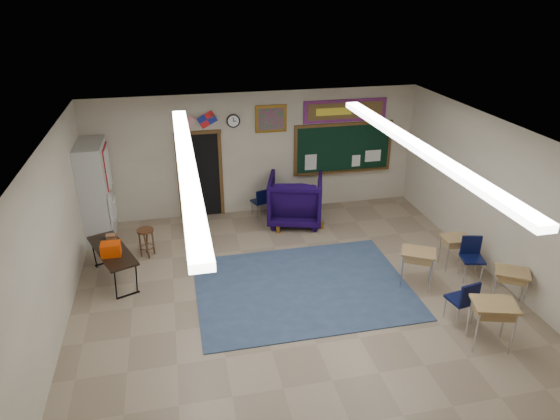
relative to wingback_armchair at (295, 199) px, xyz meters
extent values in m
plane|color=#86735C|center=(-0.76, -3.63, -0.58)|extent=(9.00, 9.00, 0.00)
cube|color=beige|center=(-0.76, 0.87, 0.92)|extent=(8.00, 0.04, 3.00)
cube|color=beige|center=(-4.76, -3.63, 0.92)|extent=(0.04, 9.00, 3.00)
cube|color=beige|center=(3.24, -3.63, 0.92)|extent=(0.04, 9.00, 3.00)
cube|color=silver|center=(-0.76, -3.63, 2.42)|extent=(8.00, 9.00, 0.04)
cube|color=#364567|center=(-0.56, -2.83, -0.57)|extent=(4.00, 3.00, 0.02)
cube|color=black|center=(-2.16, 0.86, 0.47)|extent=(0.95, 0.04, 2.10)
cube|color=silver|center=(-2.50, 0.42, 0.45)|extent=(0.35, 0.86, 2.05)
cube|color=#523517|center=(1.44, 0.84, 0.92)|extent=(2.55, 0.05, 1.30)
cube|color=black|center=(1.44, 0.83, 0.92)|extent=(2.40, 0.03, 1.15)
cube|color=#523517|center=(1.44, 0.78, 0.32)|extent=(2.40, 0.12, 0.04)
cube|color=red|center=(1.44, 0.84, 1.87)|extent=(2.10, 0.04, 0.55)
cube|color=brown|center=(1.44, 0.83, 1.87)|extent=(1.90, 0.03, 0.40)
cube|color=#8E5F1B|center=(-0.41, 0.84, 1.77)|extent=(0.75, 0.05, 0.65)
cube|color=#A51466|center=(-0.41, 0.83, 1.77)|extent=(0.62, 0.03, 0.52)
cylinder|color=black|center=(-1.31, 0.84, 1.77)|extent=(0.32, 0.05, 0.32)
cylinder|color=white|center=(-1.31, 0.82, 1.77)|extent=(0.26, 0.02, 0.26)
cube|color=#AFAFAA|center=(-4.48, 0.22, 0.52)|extent=(0.55, 1.25, 2.20)
imported|color=black|center=(0.00, 0.00, 0.00)|extent=(1.56, 1.58, 1.16)
cube|color=#9B7E48|center=(1.57, -3.21, 0.14)|extent=(0.77, 0.71, 0.04)
cube|color=brown|center=(1.57, -3.21, 0.04)|extent=(0.66, 0.60, 0.12)
cube|color=#9B7E48|center=(2.64, -2.72, 0.07)|extent=(0.57, 0.44, 0.04)
cube|color=brown|center=(2.64, -2.72, -0.03)|extent=(0.50, 0.37, 0.11)
cube|color=#9B7E48|center=(1.92, -5.05, 0.19)|extent=(0.78, 0.66, 0.04)
cube|color=brown|center=(1.92, -5.05, 0.08)|extent=(0.67, 0.56, 0.13)
cube|color=#9B7E48|center=(2.89, -4.13, 0.10)|extent=(0.72, 0.67, 0.04)
cube|color=brown|center=(2.89, -4.13, 0.00)|extent=(0.62, 0.58, 0.12)
cube|color=black|center=(-4.05, -1.74, 0.05)|extent=(1.08, 1.67, 0.04)
cube|color=#CB4203|center=(-4.03, -1.96, 0.20)|extent=(0.35, 0.26, 0.25)
cylinder|color=#4C2917|center=(-3.46, -0.93, 0.01)|extent=(0.35, 0.35, 0.04)
torus|color=#4C2917|center=(-3.46, -0.93, -0.38)|extent=(0.29, 0.29, 0.02)
camera|label=1|loc=(-2.70, -10.57, 4.72)|focal=32.00mm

